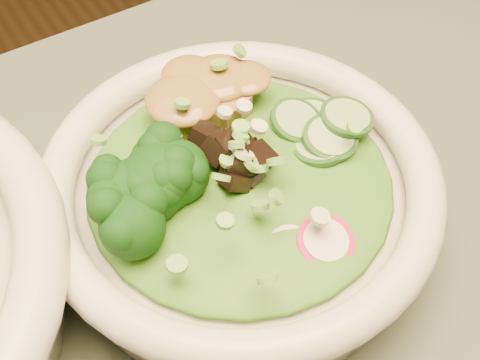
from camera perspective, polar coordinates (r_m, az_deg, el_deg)
salad_bowl at (r=0.41m, az=-0.00°, el=-1.63°), size 0.24×0.24×0.07m
lettuce_bed at (r=0.40m, az=-0.00°, el=0.09°), size 0.18×0.18×0.02m
broccoli_florets at (r=0.37m, az=-7.62°, el=-1.81°), size 0.08×0.07×0.04m
radish_slices at (r=0.36m, az=4.63°, el=-5.99°), size 0.10×0.05×0.02m
cucumber_slices at (r=0.41m, az=7.45°, el=3.74°), size 0.07×0.07×0.03m
mushroom_heap at (r=0.39m, az=-0.72°, el=2.30°), size 0.07×0.07×0.04m
tofu_cubes at (r=0.42m, az=-3.29°, el=6.36°), size 0.09×0.07×0.03m
peanut_sauce at (r=0.41m, az=-3.36°, el=7.51°), size 0.06×0.05×0.01m
scallion_garnish at (r=0.38m, az=-0.00°, el=2.09°), size 0.17×0.17×0.02m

